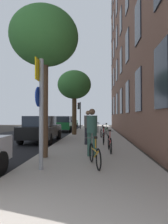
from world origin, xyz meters
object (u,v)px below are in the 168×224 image
object	(u,v)px
pedestrian_0	(92,129)
tree_far	(74,85)
bicycle_4	(106,131)
car_3	(70,122)
car_1	(41,129)
car_2	(64,124)
traffic_light	(79,110)
tree_near	(44,39)
bicycle_2	(104,137)
sign_post	(40,104)
pedestrian_1	(88,125)
bicycle_1	(110,143)
bicycle_3	(102,133)
bicycle_5	(98,129)
bicycle_0	(95,154)

from	to	relation	value
pedestrian_0	tree_far	bearing A→B (deg)	100.94
bicycle_4	car_3	world-z (taller)	car_3
tree_far	car_1	world-z (taller)	tree_far
car_2	traffic_light	bearing A→B (deg)	66.18
tree_near	bicycle_2	world-z (taller)	tree_near
bicycle_4	pedestrian_0	bearing A→B (deg)	-96.23
sign_post	pedestrian_1	bearing A→B (deg)	77.55
bicycle_2	car_3	xyz separation A→B (m)	(-4.32, 18.15, 0.36)
traffic_light	tree_far	bearing A→B (deg)	-88.07
car_1	pedestrian_1	bearing A→B (deg)	-30.66
traffic_light	car_3	world-z (taller)	traffic_light
car_3	bicycle_1	bearing A→B (deg)	-77.68
bicycle_3	pedestrian_1	size ratio (longest dim) A/B	0.91
pedestrian_1	car_1	xyz separation A→B (m)	(-3.04, 1.80, -0.30)
sign_post	car_3	distance (m)	23.61
traffic_light	tree_far	distance (m)	7.66
bicycle_5	car_1	world-z (taller)	car_1
car_1	car_2	world-z (taller)	same
sign_post	traffic_light	bearing A→B (deg)	91.71
traffic_light	bicycle_1	world-z (taller)	traffic_light
bicycle_1	bicycle_5	xyz separation A→B (m)	(-0.45, 9.60, 0.01)
sign_post	bicycle_2	world-z (taller)	sign_post
tree_near	car_2	xyz separation A→B (m)	(-1.53, 13.48, -3.65)
tree_near	pedestrian_1	xyz separation A→B (m)	(1.45, 3.34, -3.34)
traffic_light	car_1	size ratio (longest dim) A/B	0.75
bicycle_0	car_2	bearing A→B (deg)	103.07
bicycle_0	bicycle_5	size ratio (longest dim) A/B	0.96
traffic_light	bicycle_3	xyz separation A→B (m)	(2.47, -10.44, -1.85)
bicycle_1	bicycle_3	size ratio (longest dim) A/B	1.03
bicycle_4	car_1	bearing A→B (deg)	-141.87
bicycle_3	car_3	bearing A→B (deg)	105.28
sign_post	pedestrian_0	world-z (taller)	sign_post
bicycle_2	bicycle_5	size ratio (longest dim) A/B	0.99
bicycle_3	pedestrian_0	distance (m)	5.80
bicycle_4	pedestrian_1	bearing A→B (deg)	-103.04
pedestrian_0	car_1	size ratio (longest dim) A/B	0.42
tree_far	car_1	distance (m)	5.42
tree_far	pedestrian_0	xyz separation A→B (m)	(1.69, -8.76, -3.05)
bicycle_0	traffic_light	bearing A→B (deg)	96.66
bicycle_2	bicycle_3	distance (m)	2.40
bicycle_1	bicycle_4	distance (m)	7.20
bicycle_3	tree_far	bearing A→B (deg)	126.36
sign_post	tree_near	distance (m)	3.05
tree_far	bicycle_1	bearing A→B (deg)	-72.86
traffic_light	car_3	size ratio (longest dim) A/B	0.79
pedestrian_1	car_3	distance (m)	18.80
bicycle_5	pedestrian_0	world-z (taller)	pedestrian_0
bicycle_1	pedestrian_1	world-z (taller)	pedestrian_1
tree_near	bicycle_0	world-z (taller)	tree_near
sign_post	bicycle_1	xyz separation A→B (m)	(2.12, 2.91, -1.47)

